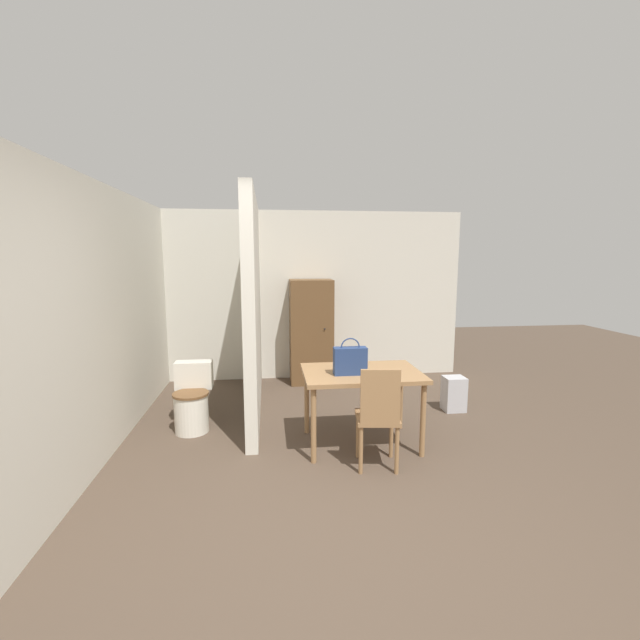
{
  "coord_description": "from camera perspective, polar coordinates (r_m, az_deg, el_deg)",
  "views": [
    {
      "loc": [
        -0.48,
        -2.5,
        1.84
      ],
      "look_at": [
        0.05,
        1.79,
        1.19
      ],
      "focal_mm": 24.0,
      "sensor_mm": 36.0,
      "label": 1
    }
  ],
  "objects": [
    {
      "name": "ground_plane",
      "position": [
        3.14,
        3.55,
        -27.37
      ],
      "size": [
        16.0,
        16.0,
        0.0
      ],
      "primitive_type": "plane",
      "color": "#4C3D30"
    },
    {
      "name": "wooden_cabinet",
      "position": [
        6.22,
        -1.19,
        -1.54
      ],
      "size": [
        0.61,
        0.49,
        1.51
      ],
      "color": "brown",
      "rests_on": "ground_plane"
    },
    {
      "name": "wooden_chair",
      "position": [
        3.78,
        7.78,
        -12.37
      ],
      "size": [
        0.41,
        0.41,
        0.92
      ],
      "rotation": [
        0.0,
        0.0,
        -0.13
      ],
      "color": "#997047",
      "rests_on": "ground_plane"
    },
    {
      "name": "toilet",
      "position": [
        4.83,
        -16.68,
        -10.31
      ],
      "size": [
        0.39,
        0.52,
        0.7
      ],
      "color": "silver",
      "rests_on": "ground_plane"
    },
    {
      "name": "wall_back",
      "position": [
        6.45,
        -2.68,
        3.26
      ],
      "size": [
        4.9,
        0.12,
        2.5
      ],
      "color": "beige",
      "rests_on": "ground_plane"
    },
    {
      "name": "dining_table",
      "position": [
        4.2,
        5.57,
        -7.88
      ],
      "size": [
        1.13,
        0.78,
        0.74
      ],
      "color": "#997047",
      "rests_on": "ground_plane"
    },
    {
      "name": "wall_left",
      "position": [
        4.72,
        -25.83,
        0.49
      ],
      "size": [
        0.12,
        4.85,
        2.5
      ],
      "color": "beige",
      "rests_on": "ground_plane"
    },
    {
      "name": "handbag",
      "position": [
        4.03,
        4.04,
        -5.39
      ],
      "size": [
        0.31,
        0.12,
        0.35
      ],
      "color": "navy",
      "rests_on": "dining_table"
    },
    {
      "name": "partition_wall",
      "position": [
        5.12,
        -8.89,
        1.8
      ],
      "size": [
        0.12,
        2.54,
        2.5
      ],
      "color": "beige",
      "rests_on": "ground_plane"
    },
    {
      "name": "space_heater",
      "position": [
        5.44,
        17.41,
        -9.36
      ],
      "size": [
        0.25,
        0.22,
        0.41
      ],
      "color": "#BCBCC1",
      "rests_on": "ground_plane"
    }
  ]
}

